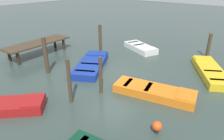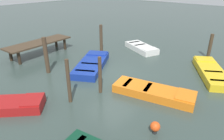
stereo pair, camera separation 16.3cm
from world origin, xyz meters
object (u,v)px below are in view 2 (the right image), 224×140
object	(u,v)px
rowboat_blue	(92,64)
mooring_piling_near_right	(210,46)
mooring_piling_mid_right	(46,56)
rowboat_yellow	(211,72)
mooring_piling_near_left	(101,38)
rowboat_white	(141,48)
mooring_piling_mid_left	(69,81)
marker_buoy	(155,127)
rowboat_orange	(154,92)
dock_segment	(39,44)
rowboat_red	(0,105)
mooring_piling_center	(100,75)

from	to	relation	value
rowboat_blue	mooring_piling_near_right	size ratio (longest dim) A/B	2.38
rowboat_blue	mooring_piling_mid_right	bearing A→B (deg)	117.06
rowboat_yellow	mooring_piling_near_left	size ratio (longest dim) A/B	1.98
rowboat_white	mooring_piling_mid_right	distance (m)	7.38
rowboat_blue	mooring_piling_mid_left	world-z (taller)	mooring_piling_mid_left
rowboat_white	marker_buoy	xyz separation A→B (m)	(-7.51, -5.54, 0.07)
mooring_piling_mid_left	rowboat_white	bearing A→B (deg)	11.07
mooring_piling_near_right	rowboat_orange	bearing A→B (deg)	177.71
rowboat_orange	rowboat_white	size ratio (longest dim) A/B	1.24
dock_segment	rowboat_yellow	size ratio (longest dim) A/B	1.22
rowboat_orange	marker_buoy	bearing A→B (deg)	-72.72
mooring_piling_mid_left	mooring_piling_near_right	bearing A→B (deg)	-16.24
rowboat_red	mooring_piling_near_left	bearing A→B (deg)	57.84
mooring_piling_center	mooring_piling_near_right	bearing A→B (deg)	-16.18
mooring_piling_center	mooring_piling_mid_right	world-z (taller)	mooring_piling_mid_right
dock_segment	mooring_piling_mid_right	distance (m)	3.49
marker_buoy	rowboat_blue	bearing A→B (deg)	66.22
rowboat_orange	mooring_piling_mid_right	size ratio (longest dim) A/B	1.84
dock_segment	rowboat_yellow	distance (m)	11.54
mooring_piling_mid_left	mooring_piling_center	distance (m)	1.56
dock_segment	mooring_piling_mid_left	size ratio (longest dim) A/B	2.38
mooring_piling_center	mooring_piling_near_right	distance (m)	8.70
rowboat_blue	mooring_piling_mid_right	world-z (taller)	mooring_piling_mid_right
rowboat_red	rowboat_white	distance (m)	10.54
rowboat_blue	mooring_piling_near_right	distance (m)	8.21
mooring_piling_center	mooring_piling_near_right	size ratio (longest dim) A/B	1.08
dock_segment	rowboat_white	bearing A→B (deg)	-46.14
mooring_piling_center	marker_buoy	bearing A→B (deg)	-102.97
mooring_piling_near_right	rowboat_red	bearing A→B (deg)	159.26
rowboat_white	mooring_piling_near_left	world-z (taller)	mooring_piling_near_left
rowboat_white	mooring_piling_center	bearing A→B (deg)	-50.39
mooring_piling_mid_left	rowboat_red	bearing A→B (deg)	143.24
rowboat_orange	mooring_piling_near_left	world-z (taller)	mooring_piling_near_left
dock_segment	rowboat_yellow	world-z (taller)	dock_segment
rowboat_blue	marker_buoy	bearing A→B (deg)	-144.71
rowboat_blue	mooring_piling_mid_right	size ratio (longest dim) A/B	1.91
marker_buoy	mooring_piling_mid_right	bearing A→B (deg)	86.70
dock_segment	rowboat_orange	size ratio (longest dim) A/B	1.24
mooring_piling_near_left	rowboat_blue	bearing A→B (deg)	-147.28
rowboat_yellow	rowboat_white	bearing A→B (deg)	45.88
mooring_piling_near_left	mooring_piling_mid_right	world-z (taller)	mooring_piling_mid_right
mooring_piling_near_left	mooring_piling_mid_right	size ratio (longest dim) A/B	0.95
mooring_piling_mid_left	mooring_piling_near_left	distance (m)	7.08
mooring_piling_mid_left	mooring_piling_center	size ratio (longest dim) A/B	1.11
rowboat_red	rowboat_orange	size ratio (longest dim) A/B	0.86
dock_segment	mooring_piling_near_left	bearing A→B (deg)	-44.21
dock_segment	rowboat_red	distance (m)	6.95
mooring_piling_near_left	mooring_piling_near_right	world-z (taller)	mooring_piling_near_left
mooring_piling_mid_right	mooring_piling_near_right	world-z (taller)	mooring_piling_mid_right
mooring_piling_near_left	rowboat_red	bearing A→B (deg)	-166.21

